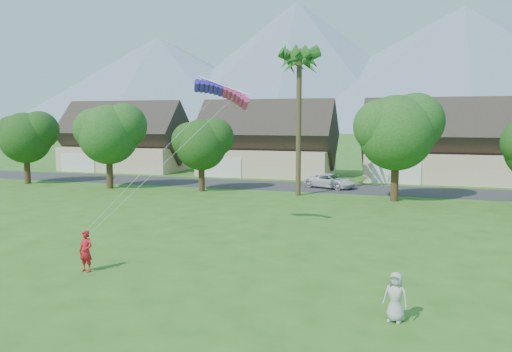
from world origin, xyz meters
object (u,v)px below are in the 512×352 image
at_px(kite_flyer, 86,251).
at_px(parafoil_kite, 223,91).
at_px(watcher, 396,297).
at_px(parked_car, 330,181).

height_order(kite_flyer, parafoil_kite, parafoil_kite).
bearing_deg(kite_flyer, parafoil_kite, 74.43).
relative_size(kite_flyer, parafoil_kite, 0.54).
distance_m(watcher, parafoil_kite, 15.79).
relative_size(parked_car, parafoil_kite, 1.47).
distance_m(kite_flyer, parked_car, 29.85).
xyz_separation_m(watcher, parked_car, (-7.00, 30.78, -0.15)).
xyz_separation_m(kite_flyer, parafoil_kite, (3.12, 8.44, 7.22)).
bearing_deg(parafoil_kite, parked_car, 64.81).
height_order(parked_car, parafoil_kite, parafoil_kite).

